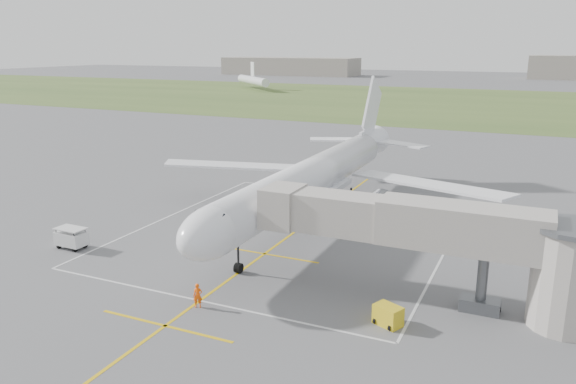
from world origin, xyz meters
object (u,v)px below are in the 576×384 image
at_px(gpu_unit, 388,316).
at_px(baggage_cart, 71,238).
at_px(airliner, 312,178).
at_px(ramp_worker_wing, 274,204).
at_px(jet_bridge, 450,240).
at_px(ramp_worker_nose, 198,296).

relative_size(gpu_unit, baggage_cart, 0.76).
xyz_separation_m(airliner, baggage_cart, (-16.09, -16.52, -3.45)).
bearing_deg(baggage_cart, ramp_worker_wing, 58.80).
height_order(jet_bridge, gpu_unit, jet_bridge).
distance_m(jet_bridge, ramp_worker_nose, 17.41).
bearing_deg(ramp_worker_nose, jet_bridge, -1.49).
bearing_deg(baggage_cart, jet_bridge, 5.77).
xyz_separation_m(baggage_cart, ramp_worker_wing, (11.33, 17.52, -0.15)).
bearing_deg(ramp_worker_wing, baggage_cart, 90.73).
bearing_deg(jet_bridge, airliner, 137.81).
height_order(ramp_worker_nose, ramp_worker_wing, ramp_worker_nose).
bearing_deg(jet_bridge, gpu_unit, -122.69).
xyz_separation_m(airliner, gpu_unit, (12.87, -18.70, -3.75)).
distance_m(gpu_unit, ramp_worker_wing, 26.43).
height_order(baggage_cart, ramp_worker_wing, baggage_cart).
height_order(jet_bridge, ramp_worker_nose, jet_bridge).
height_order(jet_bridge, baggage_cart, jet_bridge).
bearing_deg(ramp_worker_nose, airliner, 63.90).
height_order(airliner, ramp_worker_wing, airliner).
relative_size(airliner, gpu_unit, 22.71).
bearing_deg(gpu_unit, ramp_worker_nose, -142.43).
xyz_separation_m(airliner, jet_bridge, (15.72, -14.25, 0.35)).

